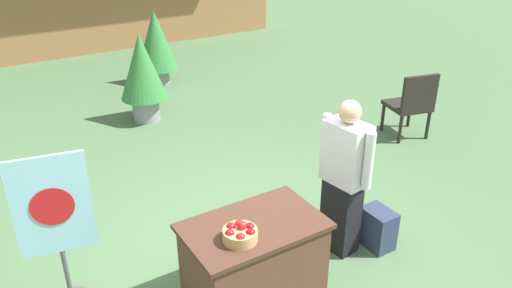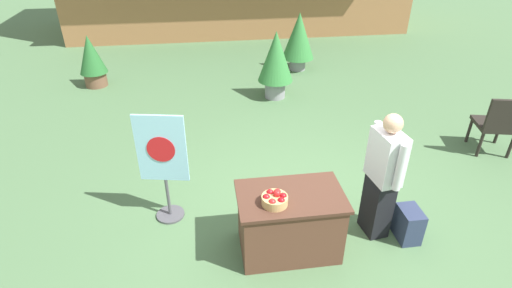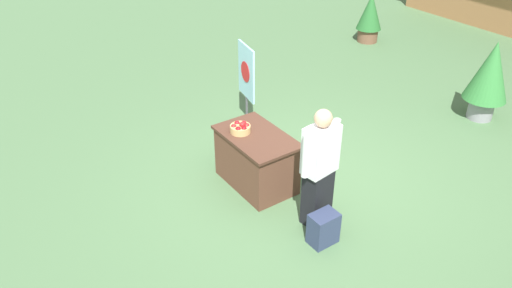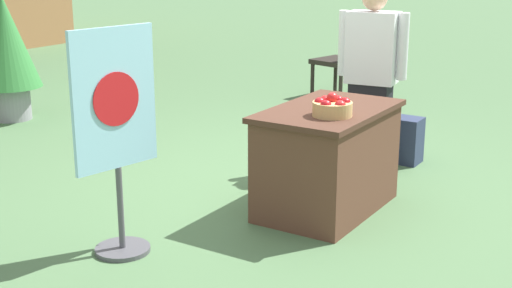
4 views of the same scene
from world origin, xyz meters
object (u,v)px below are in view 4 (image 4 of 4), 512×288
object	(u,v)px
potted_plant_far_right	(6,49)
poster_board	(116,132)
apple_basket	(332,107)
backpack	(402,140)
patio_chair	(345,55)
person_visitor	(371,78)
display_table	(327,159)

from	to	relation	value
potted_plant_far_right	poster_board	bearing A→B (deg)	-119.87
apple_basket	potted_plant_far_right	size ratio (longest dim) A/B	0.20
backpack	patio_chair	distance (m)	2.81
apple_basket	patio_chair	xyz separation A→B (m)	(3.90, 1.75, -0.29)
person_visitor	backpack	distance (m)	0.72
patio_chair	poster_board	bearing A→B (deg)	112.64
apple_basket	backpack	distance (m)	1.77
patio_chair	apple_basket	bearing A→B (deg)	127.34
person_visitor	potted_plant_far_right	world-z (taller)	person_visitor
display_table	apple_basket	distance (m)	0.51
person_visitor	potted_plant_far_right	xyz separation A→B (m)	(-0.47, 4.17, -0.01)
apple_basket	display_table	bearing A→B (deg)	31.99
poster_board	potted_plant_far_right	world-z (taller)	poster_board
apple_basket	backpack	size ratio (longest dim) A/B	0.66
backpack	apple_basket	bearing A→B (deg)	-176.85
apple_basket	poster_board	world-z (taller)	poster_board
patio_chair	person_visitor	bearing A→B (deg)	132.79
display_table	person_visitor	world-z (taller)	person_visitor
backpack	patio_chair	xyz separation A→B (m)	(2.25, 1.66, 0.35)
backpack	poster_board	world-z (taller)	poster_board
backpack	display_table	bearing A→B (deg)	178.63
person_visitor	poster_board	size ratio (longest dim) A/B	1.10
display_table	person_visitor	size ratio (longest dim) A/B	0.73
display_table	backpack	size ratio (longest dim) A/B	2.80
person_visitor	patio_chair	distance (m)	2.99
person_visitor	backpack	world-z (taller)	person_visitor
display_table	patio_chair	size ratio (longest dim) A/B	1.17
patio_chair	backpack	bearing A→B (deg)	139.60
person_visitor	poster_board	xyz separation A→B (m)	(-2.51, 0.63, -0.01)
apple_basket	poster_board	size ratio (longest dim) A/B	0.19
display_table	potted_plant_far_right	size ratio (longest dim) A/B	0.84
poster_board	display_table	bearing A→B (deg)	72.27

